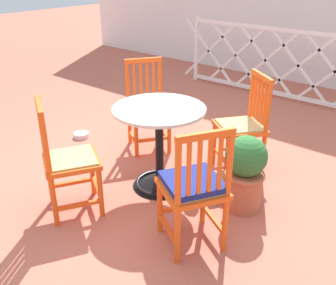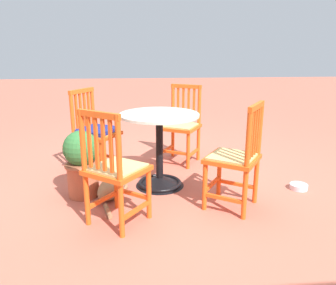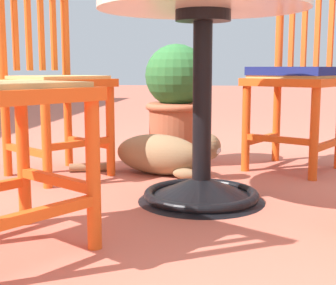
{
  "view_description": "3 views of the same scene",
  "coord_description": "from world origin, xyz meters",
  "views": [
    {
      "loc": [
        1.91,
        -2.1,
        1.81
      ],
      "look_at": [
        0.03,
        0.19,
        0.39
      ],
      "focal_mm": 41.13,
      "sensor_mm": 36.0,
      "label": 1
    },
    {
      "loc": [
        0.21,
        3.19,
        1.33
      ],
      "look_at": [
        -0.07,
        0.08,
        0.44
      ],
      "focal_mm": 35.66,
      "sensor_mm": 36.0,
      "label": 2
    },
    {
      "loc": [
        -1.81,
        -0.01,
        0.5
      ],
      "look_at": [
        0.03,
        0.22,
        0.22
      ],
      "focal_mm": 53.13,
      "sensor_mm": 36.0,
      "label": 3
    }
  ],
  "objects": [
    {
      "name": "ground_plane",
      "position": [
        0.0,
        0.0,
        0.0
      ],
      "size": [
        24.0,
        24.0,
        0.0
      ],
      "primitive_type": "plane",
      "color": "#BC604C"
    },
    {
      "name": "lattice_fence_panel",
      "position": [
        0.01,
        2.98,
        0.5
      ],
      "size": [
        3.83,
        0.06,
        1.01
      ],
      "color": "white",
      "rests_on": "ground_plane"
    },
    {
      "name": "cafe_table",
      "position": [
        0.02,
        0.09,
        0.28
      ],
      "size": [
        0.76,
        0.76,
        0.73
      ],
      "color": "black",
      "rests_on": "ground_plane"
    },
    {
      "name": "orange_chair_at_corner",
      "position": [
        -0.59,
        0.61,
        0.43
      ],
      "size": [
        0.56,
        0.56,
        0.91
      ],
      "color": "#EA5619",
      "rests_on": "ground_plane"
    },
    {
      "name": "orange_chair_tucked_in",
      "position": [
        -0.29,
        -0.62,
        0.43
      ],
      "size": [
        0.55,
        0.55,
        0.91
      ],
      "color": "#EA5619",
      "rests_on": "ground_plane"
    },
    {
      "name": "orange_chair_near_fence",
      "position": [
        0.68,
        -0.33,
        0.45
      ],
      "size": [
        0.55,
        0.55,
        0.91
      ],
      "color": "#EA5619",
      "rests_on": "ground_plane"
    },
    {
      "name": "orange_chair_facing_out",
      "position": [
        0.4,
        0.8,
        0.43
      ],
      "size": [
        0.56,
        0.56,
        0.91
      ],
      "color": "#EA5619",
      "rests_on": "ground_plane"
    },
    {
      "name": "tabby_cat",
      "position": [
        0.46,
        0.29,
        0.1
      ],
      "size": [
        0.34,
        0.74,
        0.23
      ],
      "color": "#8E704C",
      "rests_on": "ground_plane"
    },
    {
      "name": "terracotta_planter",
      "position": [
        0.74,
        0.26,
        0.33
      ],
      "size": [
        0.32,
        0.32,
        0.62
      ],
      "color": "#B25B3D",
      "rests_on": "ground_plane"
    },
    {
      "name": "pet_water_bowl",
      "position": [
        -1.33,
        0.31,
        0.03
      ],
      "size": [
        0.17,
        0.17,
        0.05
      ],
      "primitive_type": "cylinder",
      "color": "silver",
      "rests_on": "ground_plane"
    }
  ]
}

